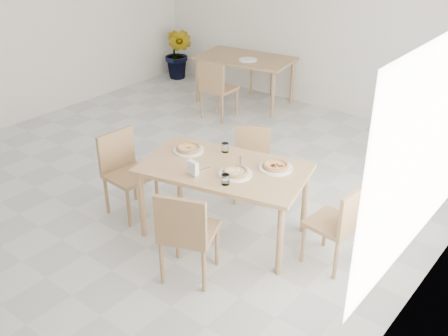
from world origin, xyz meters
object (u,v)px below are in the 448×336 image
Objects in this scene: pizza_mushroom at (235,172)px; potted_plant at (179,53)px; tumbler_a at (225,148)px; second_table at (245,62)px; plate_mushroom at (235,174)px; plate_margherita at (189,150)px; pizza_margherita at (189,148)px; main_table at (224,174)px; plate_empty at (248,60)px; chair_west at (124,167)px; chair_east at (341,221)px; plate_pepperoni at (276,168)px; tumbler_b at (225,180)px; pizza_pepperoni at (276,166)px; chair_south at (186,231)px; chair_back_s at (216,86)px; chair_north at (252,158)px; chair_back_n at (265,62)px; napkin_holder at (193,168)px.

potted_plant is at bearing 139.08° from pizza_mushroom.
potted_plant is (-3.57, 3.10, -0.33)m from tumbler_a.
plate_mushroom is at bearing -62.92° from second_table.
pizza_margherita is (-0.00, -0.00, 0.02)m from plate_margherita.
plate_margherita is at bearing -144.00° from tumbler_a.
main_table is at bearing 162.99° from plate_mushroom.
potted_plant is at bearing 168.81° from plate_empty.
chair_west is 3.56m from second_table.
potted_plant reaches higher than chair_east.
pizza_margherita is (-0.89, -0.23, 0.02)m from plate_pepperoni.
plate_pepperoni is (0.89, 0.23, 0.00)m from plate_margherita.
tumbler_b is at bearing -22.67° from pizza_margherita.
plate_pepperoni is at bearing 56.28° from plate_mushroom.
chair_west is at bearing -75.40° from plate_empty.
plate_margherita is 1.05× the size of pizza_pepperoni.
plate_margherita is at bearing 14.04° from pizza_margherita.
main_table is at bearing -57.07° from plate_empty.
pizza_margherita is 0.90× the size of pizza_pepperoni.
chair_east reaches higher than second_table.
second_table is at bearing -82.31° from chair_south.
chair_east is at bearing -155.33° from chair_south.
pizza_margherita is at bearing -72.26° from chair_south.
plate_pepperoni is 0.36× the size of chair_back_s.
chair_north reaches higher than second_table.
pizza_margherita is 4.19m from chair_back_n.
tumbler_b is at bearing -63.21° from main_table.
tumbler_b is at bearing -78.42° from pizza_mushroom.
tumbler_b is at bearing -42.22° from potted_plant.
plate_margherita is 3.28× the size of tumbler_a.
chair_back_s is (-1.50, 2.24, -0.24)m from plate_margherita.
main_table is at bearing -41.78° from potted_plant.
chair_south is 4.50m from second_table.
chair_east is at bearing 31.60° from napkin_holder.
tumbler_b reaches higher than plate_pepperoni.
pizza_margherita reaches higher than chair_north.
chair_east is at bearing -41.97° from plate_empty.
plate_margherita and plate_pepperoni have the same top height.
second_table is at bearing 20.36° from chair_west.
tumbler_a reaches higher than plate_empty.
plate_pepperoni is 0.92m from pizza_margherita.
plate_pepperoni is 3.13m from chair_back_s.
plate_margherita is at bearing -71.00° from second_table.
chair_back_n is (-2.42, 4.11, -0.31)m from tumbler_b.
plate_empty is at bearing -47.32° from second_table.
chair_west is 1.09m from tumbler_a.
chair_west is at bearing -149.63° from plate_margherita.
pizza_margherita is 3.29m from plate_empty.
chair_west is 1.61m from pizza_pepperoni.
chair_back_s reaches higher than tumbler_b.
chair_west is at bearing -158.67° from pizza_pepperoni.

